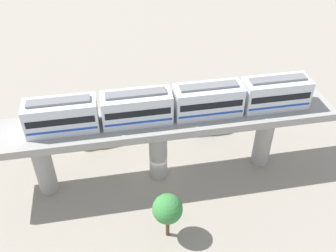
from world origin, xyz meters
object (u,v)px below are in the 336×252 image
at_px(parked_car_blue, 210,126).
at_px(tree_near_viaduct, 168,209).
at_px(parked_car_yellow, 101,138).
at_px(train, 173,104).
at_px(parked_car_silver, 120,106).

distance_m(parked_car_blue, tree_near_viaduct, 16.68).
height_order(parked_car_blue, parked_car_yellow, same).
bearing_deg(train, parked_car_silver, -160.10).
relative_size(parked_car_blue, parked_car_yellow, 0.96).
relative_size(parked_car_blue, tree_near_viaduct, 0.84).
height_order(parked_car_silver, parked_car_yellow, same).
relative_size(train, parked_car_blue, 6.51).
relative_size(parked_car_blue, parked_car_silver, 0.95).
xyz_separation_m(parked_car_blue, parked_car_yellow, (-0.05, -13.51, 0.00)).
xyz_separation_m(train, parked_car_silver, (-12.79, -4.63, -8.51)).
bearing_deg(parked_car_yellow, parked_car_blue, 82.47).
bearing_deg(parked_car_blue, parked_car_yellow, -89.76).
relative_size(train, parked_car_yellow, 6.25).
height_order(train, parked_car_blue, train).
distance_m(parked_car_silver, tree_near_viaduct, 21.04).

